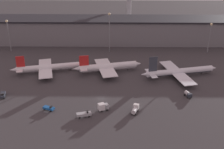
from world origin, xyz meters
name	(u,v)px	position (x,y,z in m)	size (l,w,h in m)	color
ground	(102,98)	(0.00, 0.00, 0.00)	(600.00, 600.00, 0.00)	#383538
terminal_building	(107,30)	(0.00, 96.02, 9.92)	(250.17, 28.31, 19.75)	slate
airplane_0	(47,68)	(-35.15, 32.98, 3.17)	(44.86, 32.18, 11.91)	silver
airplane_1	(108,67)	(2.16, 33.59, 3.63)	(43.38, 30.92, 12.17)	silver
airplane_2	(179,72)	(45.21, 27.81, 3.20)	(48.30, 37.15, 14.06)	silver
service_vehicle_0	(84,114)	(-7.13, -17.45, 1.37)	(7.09, 3.86, 2.89)	#9EA3A8
service_vehicle_1	(103,107)	(1.25, -11.75, 2.07)	(5.46, 4.33, 3.83)	#9EA3A8
service_vehicle_2	(3,95)	(-51.43, 0.89, 1.21)	(3.93, 6.68, 2.58)	#282D38
service_vehicle_3	(188,94)	(44.86, 2.45, 1.58)	(3.54, 5.00, 2.71)	#282D38
service_vehicle_4	(135,109)	(16.45, -13.40, 1.83)	(4.16, 6.52, 3.42)	white
service_vehicle_5	(49,108)	(-24.56, -11.99, 1.19)	(5.89, 4.07, 2.53)	#195199
lamp_post_0	(8,31)	(-71.67, 71.94, 15.19)	(1.80, 1.80, 23.72)	slate
lamp_post_1	(109,28)	(2.39, 71.94, 18.13)	(1.80, 1.80, 29.08)	slate
lamp_post_2	(210,34)	(75.48, 71.94, 14.21)	(1.80, 1.80, 21.96)	slate
control_tower	(129,3)	(19.31, 142.45, 23.38)	(9.00, 9.00, 40.06)	#99999E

